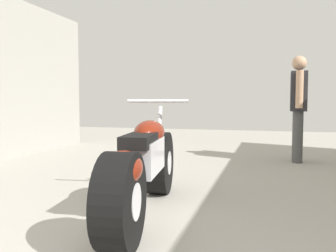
% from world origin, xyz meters
% --- Properties ---
extents(ground_plane, '(15.77, 15.77, 0.00)m').
position_xyz_m(ground_plane, '(0.00, 3.23, 0.00)').
color(ground_plane, '#A8A399').
extents(motorcycle_maroon_cruiser, '(0.61, 2.04, 0.95)m').
position_xyz_m(motorcycle_maroon_cruiser, '(-0.17, 2.32, 0.40)').
color(motorcycle_maroon_cruiser, black).
rests_on(motorcycle_maroon_cruiser, ground_plane).
extents(mechanic_in_blue, '(0.24, 0.65, 1.61)m').
position_xyz_m(mechanic_in_blue, '(1.23, 5.43, 0.91)').
color(mechanic_in_blue, '#4C4C4C').
rests_on(mechanic_in_blue, ground_plane).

